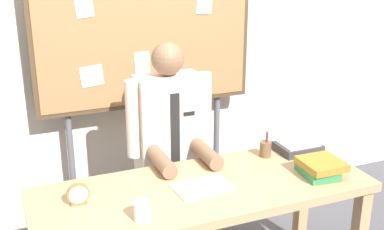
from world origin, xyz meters
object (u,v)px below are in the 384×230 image
pen_holder (266,149)px  open_notebook (202,187)px  paper_tray (298,147)px  desk_clock (78,195)px  bulletin_board (146,40)px  coffee_mug (142,211)px  person (170,162)px  book_stack (319,168)px  desk (203,201)px

pen_holder → open_notebook: bearing=-156.1°
open_notebook → paper_tray: paper_tray is taller
desk_clock → paper_tray: size_ratio=0.44×
bulletin_board → paper_tray: 1.21m
desk_clock → coffee_mug: bearing=-46.8°
person → book_stack: (0.65, -0.66, 0.13)m
desk → pen_holder: bearing=22.7°
open_notebook → pen_holder: size_ratio=1.86×
bulletin_board → pen_holder: bearing=-56.5°
desk → bulletin_board: size_ratio=0.97×
bulletin_board → coffee_mug: size_ratio=19.26×
person → open_notebook: 0.56m
coffee_mug → paper_tray: coffee_mug is taller
coffee_mug → desk: bearing=27.2°
desk → bulletin_board: bearing=90.0°
bulletin_board → desk_clock: bulletin_board is taller
open_notebook → coffee_mug: (-0.38, -0.19, 0.04)m
desk → open_notebook: bearing=-132.4°
person → coffee_mug: person is taller
person → bulletin_board: size_ratio=0.76×
book_stack → desk_clock: 1.31m
book_stack → person: bearing=134.5°
bulletin_board → book_stack: bulletin_board is taller
desk → coffee_mug: bearing=-152.8°
book_stack → pen_holder: 0.37m
paper_tray → open_notebook: bearing=-163.5°
person → open_notebook: (-0.02, -0.55, 0.09)m
desk → bulletin_board: bulletin_board is taller
book_stack → coffee_mug: (-1.05, -0.08, 0.00)m
paper_tray → coffee_mug: bearing=-160.2°
desk_clock → coffee_mug: size_ratio=1.17×
person → bulletin_board: bearing=90.0°
desk → open_notebook: size_ratio=6.11×
book_stack → coffee_mug: size_ratio=2.58×
person → desk_clock: bearing=-144.3°
bulletin_board → book_stack: bearing=-59.4°
desk → paper_tray: bearing=15.4°
bulletin_board → desk_clock: (-0.65, -0.91, -0.56)m
bulletin_board → pen_holder: 1.07m
bulletin_board → paper_tray: (0.73, -0.77, -0.59)m
desk → person: (0.00, 0.53, 0.01)m
bulletin_board → open_notebook: bulletin_board is taller
desk → book_stack: (0.65, -0.13, 0.14)m
book_stack → open_notebook: book_stack is taller
book_stack → coffee_mug: bearing=-175.8°
desk → book_stack: bearing=-11.3°
open_notebook → desk_clock: 0.64m
desk → person: bearing=90.0°
desk_clock → pen_holder: size_ratio=0.71×
desk_clock → paper_tray: (1.38, 0.14, -0.02)m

